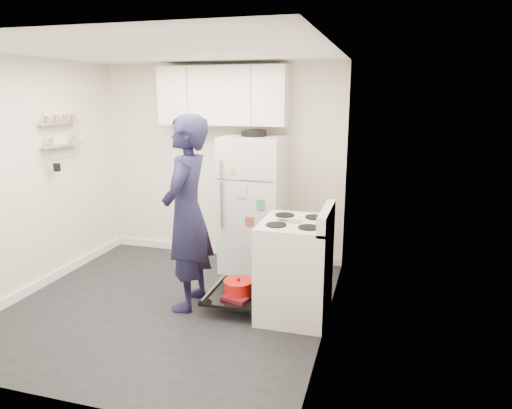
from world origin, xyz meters
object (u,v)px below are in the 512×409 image
(electric_range, at_px, (294,269))
(open_oven_door, at_px, (237,290))
(person, at_px, (187,214))
(refrigerator, at_px, (254,203))

(electric_range, relative_size, open_oven_door, 1.57)
(electric_range, height_order, person, person)
(open_oven_door, bearing_deg, person, -172.76)
(electric_range, bearing_deg, person, -175.03)
(refrigerator, height_order, person, person)
(refrigerator, distance_m, person, 1.25)
(refrigerator, bearing_deg, open_oven_door, -82.17)
(electric_range, relative_size, person, 0.57)
(open_oven_door, bearing_deg, electric_range, 2.99)
(electric_range, bearing_deg, open_oven_door, -177.01)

